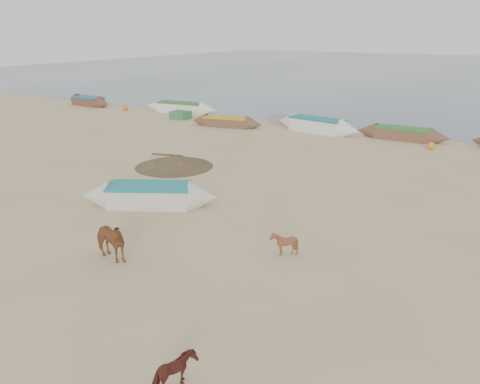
% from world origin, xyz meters
% --- Properties ---
extents(ground, '(140.00, 140.00, 0.00)m').
position_xyz_m(ground, '(0.00, 0.00, 0.00)').
color(ground, tan).
rests_on(ground, ground).
extents(sea, '(160.00, 160.00, 0.00)m').
position_xyz_m(sea, '(0.00, 82.00, 0.01)').
color(sea, slate).
rests_on(sea, ground).
extents(cow_adult, '(1.61, 0.89, 1.29)m').
position_xyz_m(cow_adult, '(-1.61, -1.05, 0.65)').
color(cow_adult, brown).
rests_on(cow_adult, ground).
extents(calf_front, '(0.74, 0.66, 0.80)m').
position_xyz_m(calf_front, '(2.81, 2.00, 0.40)').
color(calf_front, brown).
rests_on(calf_front, ground).
extents(calf_right, '(0.77, 0.87, 0.78)m').
position_xyz_m(calf_right, '(3.59, -4.32, 0.39)').
color(calf_right, '#53221B').
rests_on(calf_right, ground).
extents(near_canoe, '(5.43, 3.81, 0.89)m').
position_xyz_m(near_canoe, '(-3.72, 3.17, 0.44)').
color(near_canoe, silver).
rests_on(near_canoe, ground).
extents(debris_pile, '(4.65, 4.65, 0.56)m').
position_xyz_m(debris_pile, '(-6.49, 8.15, 0.28)').
color(debris_pile, brown).
rests_on(debris_pile, ground).
extents(waterline_canoes, '(49.35, 5.48, 0.98)m').
position_xyz_m(waterline_canoes, '(-4.35, 20.36, 0.44)').
color(waterline_canoes, brown).
rests_on(waterline_canoes, ground).
extents(beach_clutter, '(42.60, 4.85, 0.64)m').
position_xyz_m(beach_clutter, '(2.79, 19.89, 0.30)').
color(beach_clutter, '#326F41').
rests_on(beach_clutter, ground).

